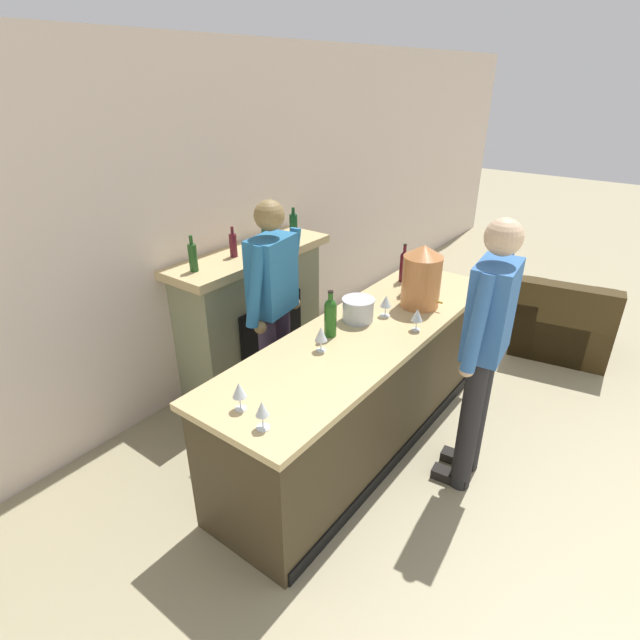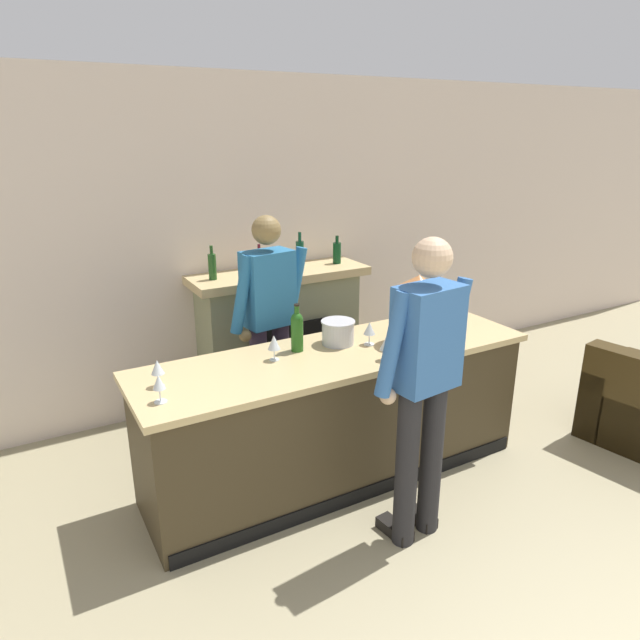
# 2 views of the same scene
# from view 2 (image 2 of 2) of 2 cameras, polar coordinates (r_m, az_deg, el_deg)

# --- Properties ---
(wall_back_panel) EXTENTS (12.00, 0.07, 2.75)m
(wall_back_panel) POSITION_cam_2_polar(r_m,az_deg,el_deg) (4.99, -6.79, 7.61)
(wall_back_panel) COLOR beige
(wall_back_panel) RESTS_ON ground_plane
(bar_counter) EXTENTS (2.70, 0.77, 0.93)m
(bar_counter) POSITION_cam_2_polar(r_m,az_deg,el_deg) (3.95, 1.72, -9.43)
(bar_counter) COLOR #3C311E
(bar_counter) RESTS_ON ground_plane
(fireplace_stone) EXTENTS (1.53, 0.52, 1.49)m
(fireplace_stone) POSITION_cam_2_polar(r_m,az_deg,el_deg) (5.01, -4.03, -1.47)
(fireplace_stone) COLOR gray
(fireplace_stone) RESTS_ON ground_plane
(person_customer) EXTENTS (0.66, 0.33, 1.81)m
(person_customer) POSITION_cam_2_polar(r_m,az_deg,el_deg) (3.19, 10.33, -6.11)
(person_customer) COLOR #242325
(person_customer) RESTS_ON ground_plane
(person_bartender) EXTENTS (0.65, 0.34, 1.74)m
(person_bartender) POSITION_cam_2_polar(r_m,az_deg,el_deg) (4.24, -5.09, -0.06)
(person_bartender) COLOR #3B2E46
(person_bartender) RESTS_ON ground_plane
(copper_dispenser) EXTENTS (0.29, 0.33, 0.47)m
(copper_dispenser) POSITION_cam_2_polar(r_m,az_deg,el_deg) (3.90, 9.73, 1.11)
(copper_dispenser) COLOR #C1753F
(copper_dispenser) RESTS_ON bar_counter
(ice_bucket_steel) EXTENTS (0.23, 0.23, 0.16)m
(ice_bucket_steel) POSITION_cam_2_polar(r_m,az_deg,el_deg) (3.86, 1.81, -1.23)
(ice_bucket_steel) COLOR silver
(ice_bucket_steel) RESTS_ON bar_counter
(wine_bottle_cabernet_heavy) EXTENTS (0.07, 0.07, 0.32)m
(wine_bottle_cabernet_heavy) POSITION_cam_2_polar(r_m,az_deg,el_deg) (4.40, 10.58, 1.77)
(wine_bottle_cabernet_heavy) COLOR #50111C
(wine_bottle_cabernet_heavy) RESTS_ON bar_counter
(wine_bottle_riesling_slim) EXTENTS (0.08, 0.08, 0.32)m
(wine_bottle_riesling_slim) POSITION_cam_2_polar(r_m,az_deg,el_deg) (3.72, -2.32, -1.00)
(wine_bottle_riesling_slim) COLOR #205717
(wine_bottle_riesling_slim) RESTS_ON bar_counter
(wine_bottle_merlot_tall) EXTENTS (0.07, 0.07, 0.28)m
(wine_bottle_merlot_tall) POSITION_cam_2_polar(r_m,az_deg,el_deg) (4.16, 9.48, 0.58)
(wine_bottle_merlot_tall) COLOR #13562E
(wine_bottle_merlot_tall) RESTS_ON bar_counter
(wine_bottle_rose_blush) EXTENTS (0.07, 0.07, 0.29)m
(wine_bottle_rose_blush) POSITION_cam_2_polar(r_m,az_deg,el_deg) (4.34, 11.85, 1.27)
(wine_bottle_rose_blush) COLOR #4B171B
(wine_bottle_rose_blush) RESTS_ON bar_counter
(wine_glass_near_bucket) EXTENTS (0.07, 0.07, 0.16)m
(wine_glass_near_bucket) POSITION_cam_2_polar(r_m,az_deg,el_deg) (3.16, -15.81, -6.13)
(wine_glass_near_bucket) COLOR silver
(wine_glass_near_bucket) RESTS_ON bar_counter
(wine_glass_back_row) EXTENTS (0.08, 0.08, 0.16)m
(wine_glass_back_row) POSITION_cam_2_polar(r_m,az_deg,el_deg) (3.85, 4.97, -0.92)
(wine_glass_back_row) COLOR silver
(wine_glass_back_row) RESTS_ON bar_counter
(wine_glass_front_right) EXTENTS (0.08, 0.08, 0.16)m
(wine_glass_front_right) POSITION_cam_2_polar(r_m,az_deg,el_deg) (3.35, -15.94, -4.63)
(wine_glass_front_right) COLOR silver
(wine_glass_front_right) RESTS_ON bar_counter
(wine_glass_front_left) EXTENTS (0.08, 0.08, 0.17)m
(wine_glass_front_left) POSITION_cam_2_polar(r_m,az_deg,el_deg) (3.59, -4.62, -2.30)
(wine_glass_front_left) COLOR silver
(wine_glass_front_left) RESTS_ON bar_counter
(wine_glass_by_dispenser) EXTENTS (0.08, 0.08, 0.16)m
(wine_glass_by_dispenser) POSITION_cam_2_polar(r_m,az_deg,el_deg) (3.60, 6.61, -2.41)
(wine_glass_by_dispenser) COLOR silver
(wine_glass_by_dispenser) RESTS_ON bar_counter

